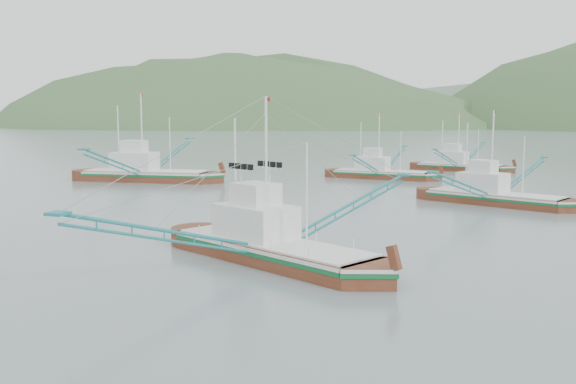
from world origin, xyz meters
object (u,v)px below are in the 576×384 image
(bg_boat_far, at_px, (380,169))
(bg_boat_right, at_px, (494,184))
(bg_boat_left, at_px, (145,166))
(main_boat, at_px, (270,225))
(bg_boat_extra, at_px, (460,160))

(bg_boat_far, xyz_separation_m, bg_boat_right, (15.39, -19.71, 0.62))
(bg_boat_right, bearing_deg, bg_boat_left, -166.56)
(bg_boat_left, bearing_deg, bg_boat_far, 19.48)
(main_boat, distance_m, bg_boat_right, 30.80)
(bg_boat_far, relative_size, bg_boat_left, 0.78)
(main_boat, height_order, bg_boat_right, main_boat)
(bg_boat_extra, bearing_deg, main_boat, -81.61)
(main_boat, bearing_deg, bg_boat_left, 157.05)
(bg_boat_far, height_order, bg_boat_left, bg_boat_left)
(bg_boat_far, bearing_deg, main_boat, -80.09)
(bg_boat_right, distance_m, bg_boat_extra, 35.80)
(bg_boat_right, bearing_deg, bg_boat_extra, 122.47)
(main_boat, distance_m, bg_boat_left, 46.91)
(bg_boat_far, height_order, bg_boat_right, bg_boat_right)
(main_boat, relative_size, bg_boat_extra, 1.07)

